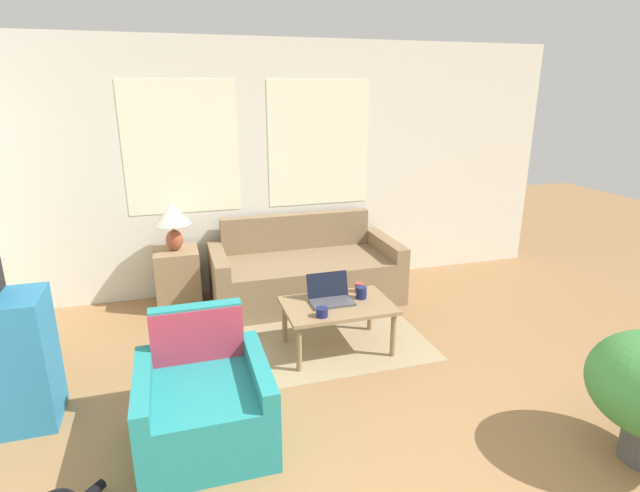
# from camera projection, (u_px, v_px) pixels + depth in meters

# --- Properties ---
(wall_back) EXTENTS (6.69, 0.06, 2.60)m
(wall_back) POSITION_uv_depth(u_px,v_px,m) (261.00, 169.00, 5.23)
(wall_back) COLOR silver
(wall_back) RESTS_ON ground_plane
(rug) EXTENTS (1.61, 1.98, 0.01)m
(rug) POSITION_uv_depth(u_px,v_px,m) (319.00, 321.00, 4.73)
(rug) COLOR #9E8966
(rug) RESTS_ON ground_plane
(couch) EXTENTS (1.90, 0.90, 0.83)m
(couch) POSITION_uv_depth(u_px,v_px,m) (304.00, 273.00, 5.21)
(couch) COLOR #846B4C
(couch) RESTS_ON ground_plane
(armchair) EXTENTS (0.78, 0.78, 0.78)m
(armchair) POSITION_uv_depth(u_px,v_px,m) (204.00, 403.00, 3.09)
(armchair) COLOR teal
(armchair) RESTS_ON ground_plane
(side_table) EXTENTS (0.43, 0.43, 0.60)m
(side_table) POSITION_uv_depth(u_px,v_px,m) (178.00, 278.00, 4.99)
(side_table) COLOR #937551
(side_table) RESTS_ON ground_plane
(table_lamp) EXTENTS (0.34, 0.34, 0.47)m
(table_lamp) POSITION_uv_depth(u_px,v_px,m) (173.00, 219.00, 4.80)
(table_lamp) COLOR brown
(table_lamp) RESTS_ON side_table
(coffee_table) EXTENTS (0.89, 0.59, 0.41)m
(coffee_table) POSITION_uv_depth(u_px,v_px,m) (338.00, 309.00, 4.13)
(coffee_table) COLOR #8E704C
(coffee_table) RESTS_ON ground_plane
(laptop) EXTENTS (0.35, 0.27, 0.22)m
(laptop) POSITION_uv_depth(u_px,v_px,m) (330.00, 296.00, 4.15)
(laptop) COLOR #47474C
(laptop) RESTS_ON coffee_table
(cup_navy) EXTENTS (0.07, 0.07, 0.08)m
(cup_navy) POSITION_uv_depth(u_px,v_px,m) (359.00, 287.00, 4.35)
(cup_navy) COLOR #B23D38
(cup_navy) RESTS_ON coffee_table
(cup_yellow) EXTENTS (0.09, 0.09, 0.07)m
(cup_yellow) POSITION_uv_depth(u_px,v_px,m) (322.00, 312.00, 3.87)
(cup_yellow) COLOR #191E4C
(cup_yellow) RESTS_ON coffee_table
(cup_white) EXTENTS (0.09, 0.09, 0.10)m
(cup_white) POSITION_uv_depth(u_px,v_px,m) (361.00, 293.00, 4.21)
(cup_white) COLOR #191E4C
(cup_white) RESTS_ON coffee_table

